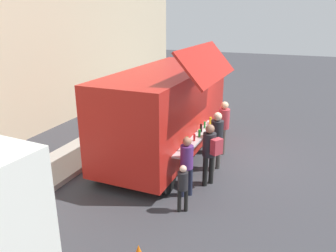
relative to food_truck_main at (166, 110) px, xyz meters
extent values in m
plane|color=#38383D|center=(0.44, -1.95, -1.54)|extent=(60.00, 60.00, 0.00)
cube|color=#9E998E|center=(-4.00, 2.62, -1.46)|extent=(28.00, 1.60, 0.15)
cube|color=red|center=(0.00, 0.02, 0.01)|extent=(5.92, 2.35, 2.50)
cube|color=red|center=(-0.62, -1.46, 1.64)|extent=(3.25, 0.86, 0.89)
cube|color=black|center=(-0.61, -1.02, 0.31)|extent=(3.07, 0.16, 1.13)
cube|color=#B7B7BC|center=(-0.62, -1.24, -0.53)|extent=(3.24, 0.42, 0.05)
cylinder|color=red|center=(-1.79, -1.22, -0.37)|extent=(0.07, 0.07, 0.26)
cylinder|color=green|center=(-1.38, -1.16, -0.39)|extent=(0.08, 0.08, 0.23)
cylinder|color=red|center=(-1.01, -1.26, -0.40)|extent=(0.06, 0.06, 0.20)
cylinder|color=green|center=(-0.61, -1.29, -0.40)|extent=(0.07, 0.07, 0.21)
cylinder|color=black|center=(-0.22, -1.22, -0.38)|extent=(0.07, 0.07, 0.25)
cylinder|color=green|center=(0.16, -1.22, -0.40)|extent=(0.06, 0.06, 0.21)
cylinder|color=yellow|center=(0.55, -1.30, -0.38)|extent=(0.07, 0.07, 0.25)
cube|color=black|center=(2.88, -0.04, 0.46)|extent=(0.12, 1.90, 1.10)
cylinder|color=black|center=(2.25, 0.94, -1.09)|extent=(0.90, 0.28, 0.90)
cylinder|color=black|center=(2.22, -0.99, -1.09)|extent=(0.90, 0.28, 0.90)
cylinder|color=black|center=(-2.22, 1.03, -1.09)|extent=(0.90, 0.28, 0.90)
cylinder|color=black|center=(-2.26, -0.90, -1.09)|extent=(0.90, 0.28, 0.90)
cylinder|color=#2F6538|center=(4.35, 2.32, -1.06)|extent=(0.60, 0.60, 0.96)
cylinder|color=#4C4844|center=(-0.58, -1.72, -1.10)|extent=(0.14, 0.14, 0.87)
cylinder|color=#4C4844|center=(-0.37, -1.83, -1.10)|extent=(0.14, 0.14, 0.87)
cylinder|color=#222328|center=(-0.48, -1.77, -0.33)|extent=(0.36, 0.36, 0.66)
sphere|color=beige|center=(-0.48, -1.77, 0.12)|extent=(0.25, 0.25, 0.25)
cube|color=brown|center=(-0.73, -1.64, -0.61)|extent=(0.26, 0.23, 0.26)
cylinder|color=black|center=(-1.54, -1.75, -1.11)|extent=(0.13, 0.13, 0.85)
cylinder|color=black|center=(-1.34, -1.87, -1.11)|extent=(0.13, 0.13, 0.85)
cylinder|color=#232429|center=(-1.44, -1.81, -0.37)|extent=(0.35, 0.35, 0.64)
sphere|color=#986D54|center=(-1.44, -1.81, 0.07)|extent=(0.24, 0.24, 0.24)
cube|color=#BC3641|center=(-1.58, -2.04, -0.34)|extent=(0.34, 0.31, 0.41)
cylinder|color=#1E2339|center=(-2.29, -1.37, -1.14)|extent=(0.12, 0.12, 0.79)
cylinder|color=#1E2339|center=(-2.16, -1.53, -1.14)|extent=(0.12, 0.12, 0.79)
cylinder|color=#592C77|center=(-2.22, -1.45, -0.45)|extent=(0.33, 0.33, 0.59)
sphere|color=#A36E54|center=(-2.22, -1.45, -0.05)|extent=(0.22, 0.22, 0.22)
cylinder|color=#4D453F|center=(0.73, -1.72, -1.10)|extent=(0.14, 0.14, 0.87)
cylinder|color=#4D453F|center=(0.95, -1.64, -1.10)|extent=(0.14, 0.14, 0.87)
cylinder|color=#B4373F|center=(0.84, -1.68, -0.34)|extent=(0.36, 0.36, 0.65)
sphere|color=#D8AE83|center=(0.84, -1.68, 0.11)|extent=(0.24, 0.24, 0.24)
cylinder|color=black|center=(-2.97, -1.54, -1.24)|extent=(0.09, 0.09, 0.59)
cylinder|color=black|center=(-2.90, -1.67, -1.24)|extent=(0.09, 0.09, 0.59)
cylinder|color=#242326|center=(-2.93, -1.61, -0.73)|extent=(0.24, 0.24, 0.44)
sphere|color=beige|center=(-2.93, -1.61, -0.43)|extent=(0.16, 0.16, 0.16)
camera|label=1|loc=(-9.34, -3.81, 2.92)|focal=35.40mm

